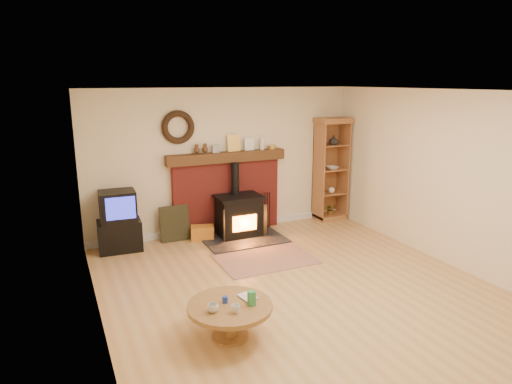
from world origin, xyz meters
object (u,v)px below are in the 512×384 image
coffee_table (230,311)px  tv_unit (119,222)px  wood_stove (239,217)px  curio_cabinet (330,169)px

coffee_table → tv_unit: bearing=102.2°
wood_stove → coffee_table: size_ratio=1.52×
curio_cabinet → coffee_table: (-3.41, -3.29, -0.69)m
tv_unit → curio_cabinet: 4.13m
wood_stove → curio_cabinet: curio_cabinet is taller
wood_stove → tv_unit: (-2.04, 0.19, 0.11)m
wood_stove → tv_unit: size_ratio=1.40×
wood_stove → tv_unit: wood_stove is taller
curio_cabinet → coffee_table: size_ratio=2.20×
tv_unit → curio_cabinet: bearing=1.2°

